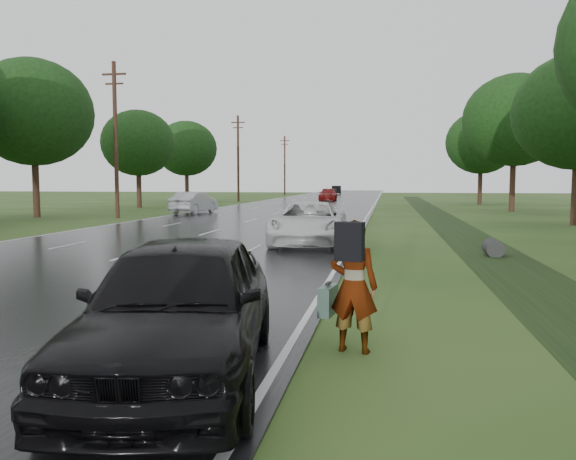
# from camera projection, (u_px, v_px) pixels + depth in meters

# --- Properties ---
(road) EXTENTS (14.00, 180.00, 0.04)m
(road) POSITION_uv_depth(u_px,v_px,m) (303.00, 206.00, 54.51)
(road) COLOR black
(road) RESTS_ON ground
(edge_stripe_east) EXTENTS (0.12, 180.00, 0.01)m
(edge_stripe_east) POSITION_uv_depth(u_px,v_px,m) (373.00, 206.00, 53.32)
(edge_stripe_east) COLOR silver
(edge_stripe_east) RESTS_ON road
(edge_stripe_west) EXTENTS (0.12, 180.00, 0.01)m
(edge_stripe_west) POSITION_uv_depth(u_px,v_px,m) (236.00, 205.00, 55.68)
(edge_stripe_west) COLOR silver
(edge_stripe_west) RESTS_ON road
(center_line) EXTENTS (0.12, 180.00, 0.01)m
(center_line) POSITION_uv_depth(u_px,v_px,m) (303.00, 205.00, 54.50)
(center_line) COLOR silver
(center_line) RESTS_ON road
(drainage_ditch) EXTENTS (2.20, 120.00, 0.56)m
(drainage_ditch) POSITION_uv_depth(u_px,v_px,m) (459.00, 231.00, 26.71)
(drainage_ditch) COLOR black
(drainage_ditch) RESTS_ON ground
(utility_pole_mid) EXTENTS (1.60, 0.26, 10.00)m
(utility_pole_mid) POSITION_uv_depth(u_px,v_px,m) (116.00, 138.00, 36.05)
(utility_pole_mid) COLOR #341F15
(utility_pole_mid) RESTS_ON ground
(utility_pole_far) EXTENTS (1.60, 0.26, 10.00)m
(utility_pole_far) POSITION_uv_depth(u_px,v_px,m) (238.00, 157.00, 65.47)
(utility_pole_far) COLOR #341F15
(utility_pole_far) RESTS_ON ground
(utility_pole_distant) EXTENTS (1.60, 0.26, 10.00)m
(utility_pole_distant) POSITION_uv_depth(u_px,v_px,m) (285.00, 165.00, 94.89)
(utility_pole_distant) COLOR #341F15
(utility_pole_distant) RESTS_ON ground
(tree_east_d) EXTENTS (8.00, 8.00, 10.76)m
(tree_east_d) POSITION_uv_depth(u_px,v_px,m) (515.00, 120.00, 43.91)
(tree_east_d) COLOR #341F15
(tree_east_d) RESTS_ON ground
(tree_east_f) EXTENTS (7.20, 7.20, 9.62)m
(tree_east_f) POSITION_uv_depth(u_px,v_px,m) (481.00, 142.00, 57.76)
(tree_east_f) COLOR #341F15
(tree_east_f) RESTS_ON ground
(tree_west_c) EXTENTS (7.80, 7.80, 10.43)m
(tree_west_c) POSITION_uv_depth(u_px,v_px,m) (33.00, 112.00, 36.91)
(tree_west_c) COLOR #341F15
(tree_west_c) RESTS_ON ground
(tree_west_d) EXTENTS (6.60, 6.60, 8.80)m
(tree_west_d) POSITION_uv_depth(u_px,v_px,m) (138.00, 143.00, 50.60)
(tree_west_d) COLOR #341F15
(tree_west_d) RESTS_ON ground
(tree_west_f) EXTENTS (7.00, 7.00, 9.29)m
(tree_west_f) POSITION_uv_depth(u_px,v_px,m) (186.00, 149.00, 64.41)
(tree_west_f) COLOR #341F15
(tree_west_f) RESTS_ON ground
(pedestrian) EXTENTS (0.88, 0.85, 1.87)m
(pedestrian) POSITION_uv_depth(u_px,v_px,m) (352.00, 284.00, 7.87)
(pedestrian) COLOR #A5998C
(pedestrian) RESTS_ON ground
(white_pickup) EXTENTS (2.92, 5.87, 1.60)m
(white_pickup) POSITION_uv_depth(u_px,v_px,m) (309.00, 223.00, 21.03)
(white_pickup) COLOR silver
(white_pickup) RESTS_ON road
(dark_sedan) EXTENTS (2.85, 5.36, 1.73)m
(dark_sedan) POSITION_uv_depth(u_px,v_px,m) (180.00, 305.00, 6.82)
(dark_sedan) COLOR black
(dark_sedan) RESTS_ON road
(silver_sedan) EXTENTS (2.20, 5.00, 1.60)m
(silver_sedan) POSITION_uv_depth(u_px,v_px,m) (194.00, 203.00, 40.84)
(silver_sedan) COLOR #9A9EA2
(silver_sedan) RESTS_ON road
(far_car_red) EXTENTS (2.25, 5.11, 1.46)m
(far_car_red) POSITION_uv_depth(u_px,v_px,m) (328.00, 195.00, 67.47)
(far_car_red) COLOR maroon
(far_car_red) RESTS_ON road
(far_car_dark) EXTENTS (1.98, 4.77, 1.53)m
(far_car_dark) POSITION_uv_depth(u_px,v_px,m) (336.00, 190.00, 100.46)
(far_car_dark) COLOR black
(far_car_dark) RESTS_ON road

